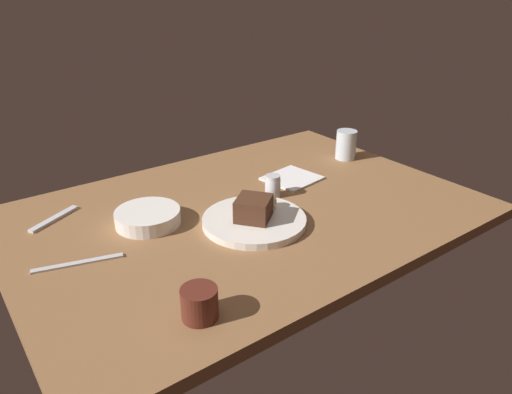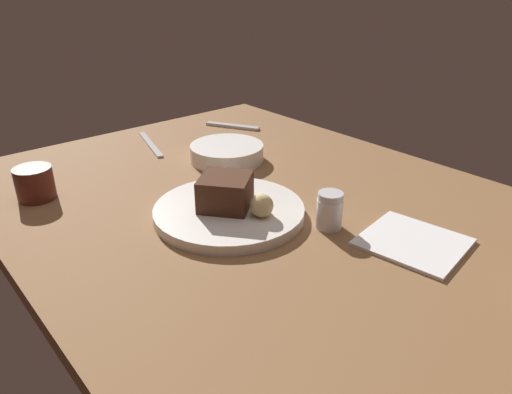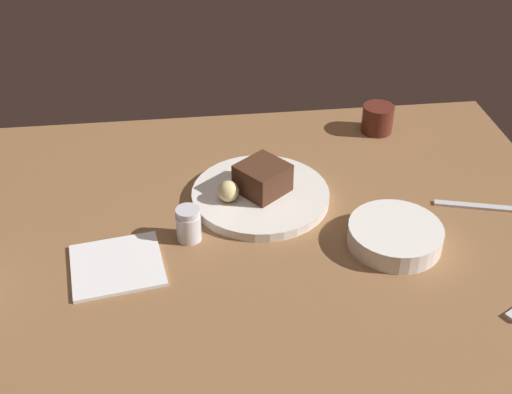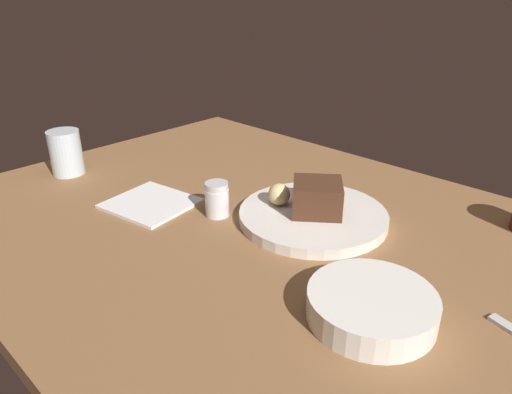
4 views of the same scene
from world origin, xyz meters
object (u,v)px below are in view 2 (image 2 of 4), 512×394
at_px(folded_napkin, 413,242).
at_px(salt_shaker, 329,211).
at_px(bread_roll, 262,205).
at_px(dessert_plate, 229,211).
at_px(dessert_spoon, 233,126).
at_px(chocolate_cake_slice, 225,192).
at_px(butter_knife, 151,144).
at_px(side_bowl, 227,153).
at_px(coffee_cup, 35,183).

bearing_deg(folded_napkin, salt_shaker, 26.19).
bearing_deg(bread_roll, salt_shaker, -132.98).
distance_m(dessert_plate, bread_roll, 0.07).
bearing_deg(bread_roll, folded_napkin, -144.45).
xyz_separation_m(dessert_plate, dessert_spoon, (0.40, -0.32, -0.01)).
relative_size(chocolate_cake_slice, butter_knife, 0.44).
bearing_deg(folded_napkin, side_bowl, 0.37).
height_order(coffee_cup, butter_knife, coffee_cup).
distance_m(butter_knife, folded_napkin, 0.68).
bearing_deg(bread_roll, coffee_cup, 35.29).
xyz_separation_m(chocolate_cake_slice, dessert_spoon, (0.39, -0.32, -0.04)).
xyz_separation_m(dessert_spoon, butter_knife, (0.02, 0.24, -0.00)).
bearing_deg(dessert_spoon, bread_roll, -61.86).
bearing_deg(dessert_spoon, side_bowl, -69.79).
bearing_deg(dessert_spoon, folded_napkin, -42.34).
bearing_deg(coffee_cup, chocolate_cake_slice, -141.66).
height_order(salt_shaker, folded_napkin, salt_shaker).
bearing_deg(salt_shaker, coffee_cup, 37.69).
xyz_separation_m(bread_roll, side_bowl, (0.28, -0.14, -0.02)).
relative_size(side_bowl, folded_napkin, 1.09).
height_order(dessert_spoon, butter_knife, dessert_spoon).
bearing_deg(bread_roll, dessert_plate, 17.89).
bearing_deg(bread_roll, butter_knife, -7.15).
height_order(dessert_plate, chocolate_cake_slice, chocolate_cake_slice).
xyz_separation_m(chocolate_cake_slice, coffee_cup, (0.29, 0.23, -0.02)).
bearing_deg(dessert_spoon, salt_shaker, -50.96).
xyz_separation_m(dessert_plate, chocolate_cake_slice, (0.00, 0.00, 0.04)).
bearing_deg(coffee_cup, dessert_spoon, -78.75).
bearing_deg(side_bowl, chocolate_cake_slice, 142.21).
relative_size(coffee_cup, butter_knife, 0.36).
bearing_deg(dessert_spoon, chocolate_cake_slice, -68.18).
bearing_deg(bread_roll, side_bowl, -26.66).
xyz_separation_m(dessert_plate, coffee_cup, (0.29, 0.23, 0.02)).
relative_size(bread_roll, salt_shaker, 0.63).
height_order(chocolate_cake_slice, folded_napkin, chocolate_cake_slice).
height_order(chocolate_cake_slice, side_bowl, chocolate_cake_slice).
xyz_separation_m(side_bowl, folded_napkin, (-0.47, -0.00, -0.02)).
distance_m(coffee_cup, butter_knife, 0.33).
relative_size(bread_roll, dessert_spoon, 0.26).
bearing_deg(chocolate_cake_slice, butter_knife, -11.48).
distance_m(chocolate_cake_slice, bread_roll, 0.07).
xyz_separation_m(side_bowl, butter_knife, (0.20, 0.08, -0.02)).
bearing_deg(dessert_plate, butter_knife, -10.92).
distance_m(salt_shaker, butter_knife, 0.55).
relative_size(chocolate_cake_slice, side_bowl, 0.51).
xyz_separation_m(salt_shaker, coffee_cup, (0.43, 0.33, -0.00)).
relative_size(bread_roll, coffee_cup, 0.58).
bearing_deg(dessert_spoon, coffee_cup, -107.66).
xyz_separation_m(bread_roll, butter_knife, (0.48, -0.06, -0.04)).
distance_m(dessert_plate, coffee_cup, 0.37).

